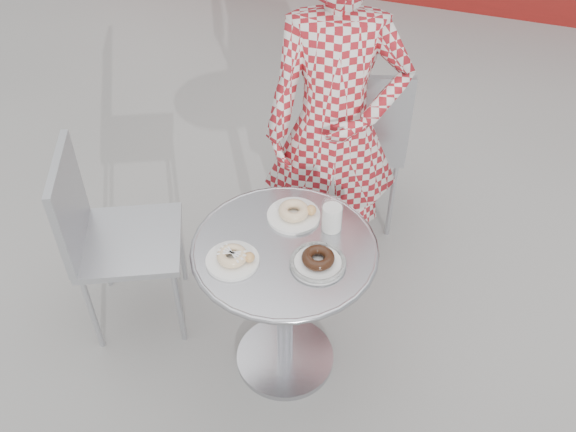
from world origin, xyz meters
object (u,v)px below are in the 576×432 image
(plate_checker, at_px, (318,261))
(seated_person, at_px, (335,128))
(plate_near, at_px, (233,258))
(milk_cup, at_px, (332,217))
(chair_left, at_px, (134,270))
(chair_far, at_px, (353,168))
(plate_far, at_px, (295,213))
(bistro_table, at_px, (285,278))

(plate_checker, bearing_deg, seated_person, 100.97)
(plate_near, bearing_deg, plate_checker, 16.61)
(milk_cup, bearing_deg, chair_left, -172.87)
(plate_checker, bearing_deg, chair_left, 174.33)
(plate_checker, height_order, milk_cup, milk_cup)
(plate_checker, bearing_deg, plate_near, -163.39)
(plate_checker, bearing_deg, chair_far, 96.50)
(plate_far, relative_size, plate_near, 1.07)
(chair_left, bearing_deg, seated_person, -76.85)
(plate_checker, distance_m, milk_cup, 0.19)
(bistro_table, distance_m, plate_far, 0.24)
(chair_left, distance_m, seated_person, 1.04)
(chair_left, distance_m, plate_checker, 0.94)
(plate_far, relative_size, milk_cup, 1.61)
(seated_person, distance_m, plate_near, 0.74)
(chair_far, height_order, seated_person, seated_person)
(seated_person, xyz_separation_m, plate_far, (-0.03, -0.43, -0.10))
(chair_far, distance_m, plate_checker, 1.12)
(chair_far, relative_size, plate_checker, 4.67)
(seated_person, bearing_deg, plate_near, -121.36)
(chair_left, distance_m, plate_near, 0.72)
(bistro_table, bearing_deg, plate_near, -138.73)
(chair_far, height_order, milk_cup, chair_far)
(chair_far, relative_size, milk_cup, 7.48)
(bistro_table, distance_m, milk_cup, 0.29)
(bistro_table, height_order, plate_checker, plate_checker)
(chair_far, bearing_deg, plate_checker, 80.41)
(chair_left, xyz_separation_m, milk_cup, (0.82, 0.10, 0.47))
(bistro_table, relative_size, chair_far, 0.74)
(chair_far, distance_m, plate_far, 0.94)
(plate_near, distance_m, plate_checker, 0.29)
(milk_cup, bearing_deg, chair_far, 97.52)
(seated_person, distance_m, plate_far, 0.44)
(seated_person, xyz_separation_m, plate_near, (-0.15, -0.72, -0.10))
(chair_far, height_order, plate_checker, chair_far)
(bistro_table, height_order, seated_person, seated_person)
(chair_far, distance_m, chair_left, 1.19)
(plate_near, bearing_deg, milk_cup, 44.62)
(plate_far, xyz_separation_m, plate_checker, (0.15, -0.20, -0.00))
(milk_cup, bearing_deg, plate_near, -135.38)
(chair_left, xyz_separation_m, plate_far, (0.68, 0.12, 0.43))
(bistro_table, distance_m, chair_left, 0.74)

